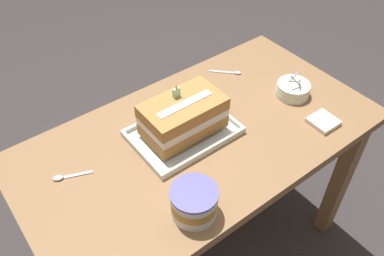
# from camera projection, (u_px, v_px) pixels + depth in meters

# --- Properties ---
(ground_plane) EXTENTS (8.00, 8.00, 0.00)m
(ground_plane) POSITION_uv_depth(u_px,v_px,m) (198.00, 248.00, 1.87)
(ground_plane) COLOR #383333
(dining_table) EXTENTS (1.23, 0.66, 0.75)m
(dining_table) POSITION_uv_depth(u_px,v_px,m) (200.00, 157.00, 1.43)
(dining_table) COLOR olive
(dining_table) RESTS_ON ground_plane
(foil_tray) EXTENTS (0.34, 0.24, 0.02)m
(foil_tray) POSITION_uv_depth(u_px,v_px,m) (183.00, 133.00, 1.35)
(foil_tray) COLOR silver
(foil_tray) RESTS_ON dining_table
(birthday_cake) EXTENTS (0.26, 0.16, 0.16)m
(birthday_cake) POSITION_uv_depth(u_px,v_px,m) (183.00, 116.00, 1.30)
(birthday_cake) COLOR #B97D3F
(birthday_cake) RESTS_ON foil_tray
(bowl_stack) EXTENTS (0.13, 0.13, 0.10)m
(bowl_stack) POSITION_uv_depth(u_px,v_px,m) (293.00, 89.00, 1.49)
(bowl_stack) COLOR silver
(bowl_stack) RESTS_ON dining_table
(ice_cream_tub) EXTENTS (0.13, 0.13, 0.09)m
(ice_cream_tub) POSITION_uv_depth(u_px,v_px,m) (194.00, 202.00, 1.10)
(ice_cream_tub) COLOR white
(ice_cream_tub) RESTS_ON dining_table
(serving_spoon_near_tray) EXTENTS (0.12, 0.06, 0.01)m
(serving_spoon_near_tray) POSITION_uv_depth(u_px,v_px,m) (63.00, 177.00, 1.21)
(serving_spoon_near_tray) COLOR silver
(serving_spoon_near_tray) RESTS_ON dining_table
(serving_spoon_by_bowls) EXTENTS (0.10, 0.10, 0.01)m
(serving_spoon_by_bowls) POSITION_uv_depth(u_px,v_px,m) (231.00, 72.00, 1.60)
(serving_spoon_by_bowls) COLOR silver
(serving_spoon_by_bowls) RESTS_ON dining_table
(napkin_pile) EXTENTS (0.09, 0.09, 0.02)m
(napkin_pile) POSITION_uv_depth(u_px,v_px,m) (323.00, 122.00, 1.39)
(napkin_pile) COLOR silver
(napkin_pile) RESTS_ON dining_table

